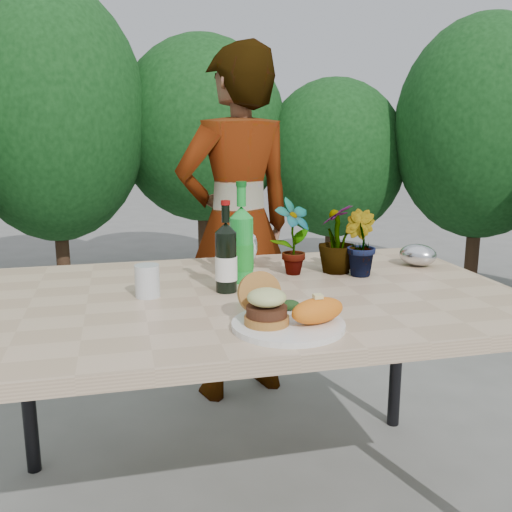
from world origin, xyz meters
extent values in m
cube|color=tan|center=(0.00, 0.00, 0.73)|extent=(1.60, 1.00, 0.04)
cylinder|color=black|center=(-0.72, 0.42, 0.35)|extent=(0.05, 0.05, 0.71)
cylinder|color=black|center=(0.72, 0.42, 0.35)|extent=(0.05, 0.05, 0.71)
cylinder|color=#382316|center=(-0.80, 2.80, 0.21)|extent=(0.10, 0.10, 0.42)
ellipsoid|color=#1B511D|center=(-0.80, 2.80, 1.33)|extent=(1.34, 1.34, 1.83)
cylinder|color=#382316|center=(0.30, 3.00, 0.25)|extent=(0.10, 0.10, 0.50)
ellipsoid|color=#1B511D|center=(0.30, 3.00, 1.23)|extent=(1.33, 1.33, 1.45)
cylinder|color=#382316|center=(1.30, 2.70, 0.19)|extent=(0.10, 0.10, 0.38)
ellipsoid|color=#1B511D|center=(1.30, 2.70, 1.00)|extent=(1.13, 1.13, 1.24)
cylinder|color=#382316|center=(2.20, 2.10, 0.22)|extent=(0.10, 0.10, 0.44)
ellipsoid|color=#1B511D|center=(2.20, 2.10, 1.23)|extent=(1.25, 1.25, 1.59)
cylinder|color=white|center=(0.02, -0.32, 0.76)|extent=(0.28, 0.28, 0.01)
cylinder|color=#B7722D|center=(-0.03, -0.32, 0.78)|extent=(0.11, 0.11, 0.02)
cylinder|color=#472314|center=(-0.03, -0.32, 0.80)|extent=(0.10, 0.10, 0.02)
ellipsoid|color=beige|center=(-0.03, -0.32, 0.83)|extent=(0.10, 0.10, 0.04)
cylinder|color=#B7722D|center=(-0.03, -0.25, 0.82)|extent=(0.11, 0.06, 0.11)
ellipsoid|color=orange|center=(0.09, -0.34, 0.80)|extent=(0.17, 0.12, 0.06)
ellipsoid|color=olive|center=(0.02, -0.23, 0.78)|extent=(0.04, 0.04, 0.02)
ellipsoid|color=#193814|center=(0.05, -0.23, 0.78)|extent=(0.06, 0.04, 0.03)
cylinder|color=black|center=(-0.06, 0.03, 0.84)|extent=(0.06, 0.06, 0.18)
cylinder|color=white|center=(-0.06, 0.03, 0.82)|extent=(0.07, 0.07, 0.07)
cone|color=black|center=(-0.06, 0.03, 0.95)|extent=(0.06, 0.06, 0.03)
cylinder|color=black|center=(-0.06, 0.03, 0.99)|extent=(0.02, 0.02, 0.05)
cylinder|color=maroon|center=(-0.06, 0.03, 1.02)|extent=(0.03, 0.03, 0.01)
cylinder|color=green|center=(0.00, 0.13, 0.85)|extent=(0.07, 0.07, 0.21)
cylinder|color=#198C26|center=(0.00, 0.13, 0.83)|extent=(0.08, 0.08, 0.08)
cone|color=green|center=(0.00, 0.13, 0.97)|extent=(0.07, 0.07, 0.04)
cylinder|color=green|center=(0.00, 0.13, 1.02)|extent=(0.03, 0.03, 0.06)
cylinder|color=#0C5919|center=(0.00, 0.13, 1.06)|extent=(0.03, 0.03, 0.02)
cylinder|color=silver|center=(-0.30, 0.03, 0.80)|extent=(0.07, 0.07, 0.09)
imported|color=#25531C|center=(0.19, 0.18, 0.88)|extent=(0.16, 0.14, 0.26)
imported|color=#1F561D|center=(0.40, 0.12, 0.86)|extent=(0.12, 0.14, 0.22)
imported|color=#2C5C1F|center=(0.34, 0.18, 0.87)|extent=(0.18, 0.18, 0.23)
imported|color=white|center=(0.04, 0.35, 0.80)|extent=(0.16, 0.16, 0.11)
ellipsoid|color=silver|center=(0.66, 0.20, 0.79)|extent=(0.17, 0.17, 0.08)
imported|color=#9D644E|center=(0.15, 0.89, 0.80)|extent=(0.66, 0.52, 1.59)
camera|label=1|loc=(-0.36, -1.60, 1.23)|focal=40.00mm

